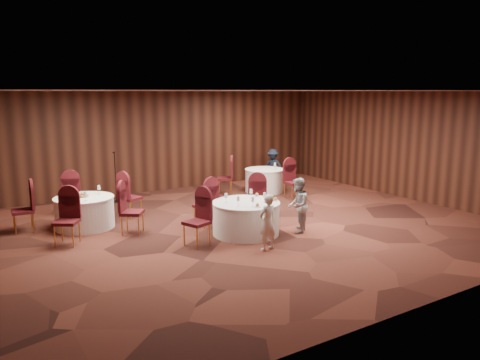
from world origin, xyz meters
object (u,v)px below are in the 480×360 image
table_left (85,212)px  woman_b (298,205)px  table_main (246,218)px  mic_stand (116,188)px  table_right (265,180)px  woman_a (267,222)px  man_c (273,166)px

table_left → woman_b: size_ratio=1.09×
table_left → woman_b: (4.05, -2.96, 0.26)m
table_main → mic_stand: 4.92m
table_right → mic_stand: 4.64m
table_right → woman_a: woman_a is taller
table_left → table_right: size_ratio=1.09×
table_right → woman_b: bearing=-115.1°
woman_a → man_c: size_ratio=0.95×
woman_b → man_c: size_ratio=1.03×
table_right → table_main: bearing=-130.0°
table_right → man_c: (1.00, 0.93, 0.24)m
table_main → mic_stand: (-1.53, 4.67, 0.04)m
table_main → man_c: size_ratio=1.25×
table_left → woman_a: 4.53m
mic_stand → woman_b: bearing=-63.4°
table_main → table_right: bearing=50.0°
table_left → woman_a: bearing=-52.5°
woman_a → man_c: man_c is taller
mic_stand → woman_b: size_ratio=1.16×
table_main → table_right: (2.96, 3.52, -0.00)m
table_left → table_right: same height
table_right → woman_b: woman_b is taller
mic_stand → man_c: bearing=-2.3°
table_left → table_main: bearing=-39.4°
mic_stand → woman_b: mic_stand is taller
woman_a → woman_b: woman_b is taller
table_left → woman_b: bearing=-36.2°
table_main → table_right: 4.60m
table_right → woman_a: bearing=-124.2°
table_main → mic_stand: mic_stand is taller
table_main → man_c: (3.96, 4.45, 0.24)m
table_right → mic_stand: (-4.49, 1.15, 0.04)m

